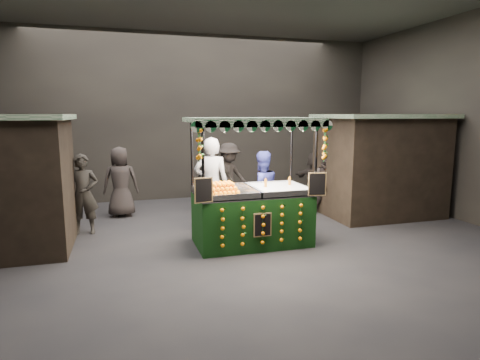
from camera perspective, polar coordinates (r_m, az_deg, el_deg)
name	(u,v)px	position (r m, az deg, el deg)	size (l,w,h in m)	color
ground	(230,247)	(8.10, -1.37, -9.43)	(12.00, 12.00, 0.00)	black
market_hall	(230,71)	(7.71, -1.47, 15.13)	(12.10, 10.10, 5.05)	black
neighbour_stall_right	(379,165)	(11.03, 19.11, 2.07)	(3.00, 2.20, 2.60)	black
juice_stall	(253,206)	(8.06, 1.82, -3.69)	(2.62, 1.54, 2.54)	black
vendor_grey	(211,185)	(8.96, -4.08, -0.64)	(0.89, 0.73, 2.11)	gray
vendor_blue	(261,190)	(9.18, 3.05, -1.44)	(0.93, 0.75, 1.78)	navy
shopper_0	(84,194)	(9.41, -21.28, -1.88)	(0.68, 0.48, 1.76)	black
shopper_1	(327,183)	(10.66, 12.28, -0.48)	(0.99, 0.91, 1.66)	#2E2625
shopper_2	(215,182)	(10.26, -3.60, -0.27)	(1.10, 0.99, 1.79)	black
shopper_3	(229,176)	(11.06, -1.60, 0.54)	(1.35, 1.07, 1.83)	black
shopper_4	(121,182)	(10.69, -16.56, -0.24)	(0.88, 0.58, 1.80)	#2A2422
shopper_5	(314,179)	(11.69, 10.46, 0.16)	(1.11, 1.47, 1.54)	#282321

